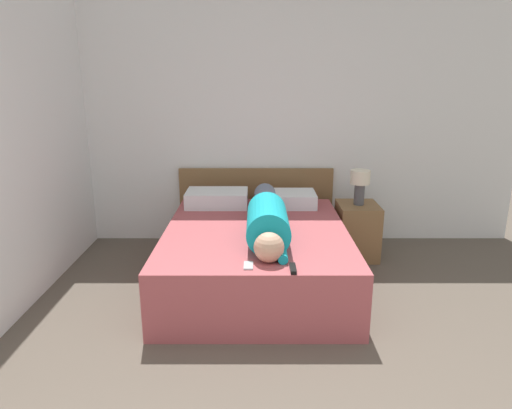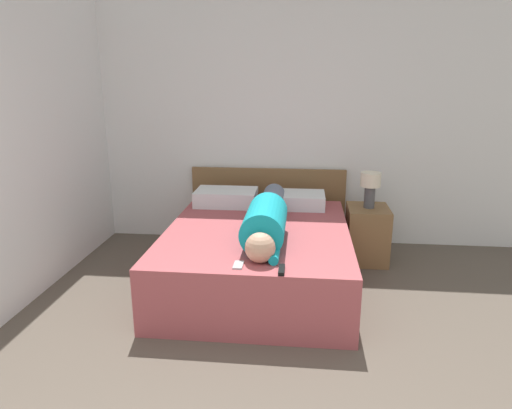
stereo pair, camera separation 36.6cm
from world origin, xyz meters
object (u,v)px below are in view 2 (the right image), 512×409
object	(u,v)px
bed	(258,256)
nightstand	(367,234)
tv_remote	(282,270)
person_lying	(267,218)
cell_phone	(238,265)
table_lamp	(370,185)
pillow_near_headboard	(226,197)
pillow_second	(295,200)

from	to	relation	value
bed	nightstand	distance (m)	1.18
bed	nightstand	size ratio (longest dim) A/B	3.52
nightstand	tv_remote	size ratio (longest dim) A/B	3.60
person_lying	cell_phone	world-z (taller)	person_lying
nightstand	table_lamp	bearing A→B (deg)	180.00
table_lamp	tv_remote	bearing A→B (deg)	-116.95
table_lamp	cell_phone	bearing A→B (deg)	-126.47
cell_phone	bed	bearing A→B (deg)	86.30
nightstand	person_lying	distance (m)	1.25
bed	table_lamp	size ratio (longest dim) A/B	5.58
pillow_near_headboard	tv_remote	distance (m)	1.70
table_lamp	nightstand	bearing A→B (deg)	0.00
table_lamp	pillow_second	xyz separation A→B (m)	(-0.70, 0.08, -0.19)
pillow_near_headboard	pillow_second	xyz separation A→B (m)	(0.69, 0.00, -0.01)
table_lamp	person_lying	size ratio (longest dim) A/B	0.21
person_lying	tv_remote	size ratio (longest dim) A/B	10.67
person_lying	pillow_near_headboard	size ratio (longest dim) A/B	2.66
nightstand	pillow_near_headboard	xyz separation A→B (m)	(-1.39, 0.08, 0.31)
nightstand	pillow_near_headboard	size ratio (longest dim) A/B	0.90
table_lamp	pillow_second	distance (m)	0.73
pillow_second	cell_phone	distance (m)	1.55
nightstand	cell_phone	xyz separation A→B (m)	(-1.06, -1.43, 0.24)
person_lying	pillow_second	size ratio (longest dim) A/B	2.80
person_lying	cell_phone	xyz separation A→B (m)	(-0.14, -0.66, -0.13)
table_lamp	cell_phone	xyz separation A→B (m)	(-1.06, -1.43, -0.25)
bed	person_lying	distance (m)	0.43
person_lying	tv_remote	bearing A→B (deg)	-77.83
person_lying	pillow_second	xyz separation A→B (m)	(0.21, 0.85, -0.07)
person_lying	cell_phone	size ratio (longest dim) A/B	12.31
pillow_second	nightstand	bearing A→B (deg)	-6.31
nightstand	pillow_near_headboard	distance (m)	1.43
nightstand	tv_remote	distance (m)	1.69
bed	pillow_near_headboard	distance (m)	0.87
bed	person_lying	bearing A→B (deg)	-58.41
pillow_near_headboard	pillow_second	world-z (taller)	pillow_near_headboard
bed	person_lying	xyz separation A→B (m)	(0.09, -0.15, 0.39)
person_lying	pillow_near_headboard	distance (m)	0.98
table_lamp	pillow_near_headboard	bearing A→B (deg)	176.80
pillow_second	cell_phone	bearing A→B (deg)	-103.18
tv_remote	table_lamp	bearing A→B (deg)	63.05
pillow_near_headboard	cell_phone	bearing A→B (deg)	-77.46
bed	person_lying	world-z (taller)	person_lying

